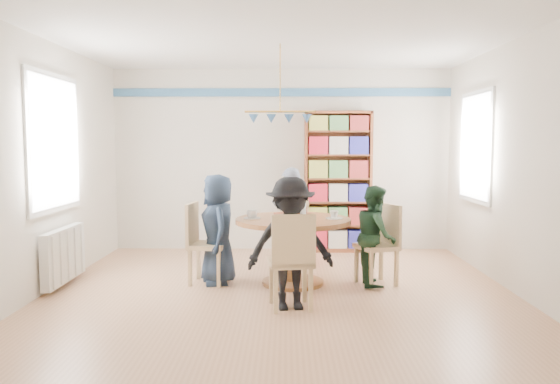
{
  "coord_description": "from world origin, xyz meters",
  "views": [
    {
      "loc": [
        0.07,
        -5.68,
        1.58
      ],
      "look_at": [
        0.0,
        0.4,
        1.05
      ],
      "focal_mm": 35.0,
      "sensor_mm": 36.0,
      "label": 1
    }
  ],
  "objects_px": {
    "person_left": "(218,229)",
    "person_near": "(291,244)",
    "dining_table": "(293,235)",
    "chair_left": "(201,239)",
    "person_far": "(290,217)",
    "chair_far": "(294,229)",
    "bookshelf": "(338,183)",
    "chair_near": "(292,257)",
    "radiator": "(64,255)",
    "chair_right": "(382,240)",
    "person_right": "(376,235)"
  },
  "relations": [
    {
      "from": "dining_table",
      "to": "bookshelf",
      "type": "xyz_separation_m",
      "value": [
        0.68,
        1.94,
        0.46
      ]
    },
    {
      "from": "chair_near",
      "to": "chair_right",
      "type": "bearing_deg",
      "value": 44.11
    },
    {
      "from": "radiator",
      "to": "chair_near",
      "type": "distance_m",
      "value": 2.69
    },
    {
      "from": "chair_right",
      "to": "person_left",
      "type": "relative_size",
      "value": 0.73
    },
    {
      "from": "person_right",
      "to": "radiator",
      "type": "bearing_deg",
      "value": 92.34
    },
    {
      "from": "chair_right",
      "to": "chair_far",
      "type": "relative_size",
      "value": 1.06
    },
    {
      "from": "person_left",
      "to": "person_right",
      "type": "xyz_separation_m",
      "value": [
        1.78,
        -0.04,
        -0.06
      ]
    },
    {
      "from": "dining_table",
      "to": "person_near",
      "type": "relative_size",
      "value": 1.02
    },
    {
      "from": "chair_left",
      "to": "person_near",
      "type": "distance_m",
      "value": 1.41
    },
    {
      "from": "chair_right",
      "to": "chair_far",
      "type": "distance_m",
      "value": 1.41
    },
    {
      "from": "chair_right",
      "to": "bookshelf",
      "type": "distance_m",
      "value": 2.01
    },
    {
      "from": "radiator",
      "to": "person_right",
      "type": "height_order",
      "value": "person_right"
    },
    {
      "from": "dining_table",
      "to": "chair_far",
      "type": "height_order",
      "value": "chair_far"
    },
    {
      "from": "chair_far",
      "to": "person_far",
      "type": "distance_m",
      "value": 0.25
    },
    {
      "from": "chair_far",
      "to": "chair_near",
      "type": "bearing_deg",
      "value": -91.39
    },
    {
      "from": "dining_table",
      "to": "person_far",
      "type": "bearing_deg",
      "value": 91.81
    },
    {
      "from": "chair_right",
      "to": "radiator",
      "type": "bearing_deg",
      "value": -177.94
    },
    {
      "from": "dining_table",
      "to": "person_near",
      "type": "distance_m",
      "value": 0.95
    },
    {
      "from": "radiator",
      "to": "chair_right",
      "type": "bearing_deg",
      "value": 2.06
    },
    {
      "from": "person_right",
      "to": "bookshelf",
      "type": "distance_m",
      "value": 2.02
    },
    {
      "from": "person_near",
      "to": "chair_left",
      "type": "bearing_deg",
      "value": 126.62
    },
    {
      "from": "chair_near",
      "to": "person_far",
      "type": "distance_m",
      "value": 1.85
    },
    {
      "from": "chair_far",
      "to": "bookshelf",
      "type": "height_order",
      "value": "bookshelf"
    },
    {
      "from": "person_left",
      "to": "person_far",
      "type": "xyz_separation_m",
      "value": [
        0.82,
        0.84,
        0.02
      ]
    },
    {
      "from": "person_left",
      "to": "person_near",
      "type": "xyz_separation_m",
      "value": [
        0.81,
        -0.96,
        0.01
      ]
    },
    {
      "from": "chair_left",
      "to": "bookshelf",
      "type": "xyz_separation_m",
      "value": [
        1.73,
        1.9,
        0.51
      ]
    },
    {
      "from": "dining_table",
      "to": "chair_left",
      "type": "relative_size",
      "value": 1.41
    },
    {
      "from": "radiator",
      "to": "chair_right",
      "type": "xyz_separation_m",
      "value": [
        3.58,
        0.13,
        0.15
      ]
    },
    {
      "from": "chair_near",
      "to": "bookshelf",
      "type": "relative_size",
      "value": 0.45
    },
    {
      "from": "chair_far",
      "to": "dining_table",
      "type": "bearing_deg",
      "value": -91.41
    },
    {
      "from": "chair_far",
      "to": "radiator",
      "type": "bearing_deg",
      "value": -156.37
    },
    {
      "from": "radiator",
      "to": "chair_far",
      "type": "bearing_deg",
      "value": 23.63
    },
    {
      "from": "radiator",
      "to": "bookshelf",
      "type": "bearing_deg",
      "value": 32.15
    },
    {
      "from": "person_far",
      "to": "chair_far",
      "type": "bearing_deg",
      "value": -116.49
    },
    {
      "from": "person_left",
      "to": "bookshelf",
      "type": "distance_m",
      "value": 2.48
    },
    {
      "from": "chair_near",
      "to": "bookshelf",
      "type": "bearing_deg",
      "value": 76.39
    },
    {
      "from": "radiator",
      "to": "chair_near",
      "type": "relative_size",
      "value": 1.07
    },
    {
      "from": "chair_right",
      "to": "chair_left",
      "type": "bearing_deg",
      "value": 179.71
    },
    {
      "from": "dining_table",
      "to": "person_near",
      "type": "height_order",
      "value": "person_near"
    },
    {
      "from": "chair_left",
      "to": "chair_right",
      "type": "bearing_deg",
      "value": -0.29
    },
    {
      "from": "chair_far",
      "to": "person_left",
      "type": "xyz_separation_m",
      "value": [
        -0.88,
        -1.01,
        0.15
      ]
    },
    {
      "from": "dining_table",
      "to": "chair_far",
      "type": "relative_size",
      "value": 1.51
    },
    {
      "from": "dining_table",
      "to": "chair_left",
      "type": "bearing_deg",
      "value": 178.05
    },
    {
      "from": "chair_near",
      "to": "chair_far",
      "type": "bearing_deg",
      "value": 88.61
    },
    {
      "from": "radiator",
      "to": "chair_far",
      "type": "relative_size",
      "value": 1.16
    },
    {
      "from": "chair_left",
      "to": "person_right",
      "type": "bearing_deg",
      "value": -1.66
    },
    {
      "from": "person_right",
      "to": "bookshelf",
      "type": "xyz_separation_m",
      "value": [
        -0.24,
        1.96,
        0.45
      ]
    },
    {
      "from": "person_right",
      "to": "bookshelf",
      "type": "height_order",
      "value": "bookshelf"
    },
    {
      "from": "bookshelf",
      "to": "person_near",
      "type": "bearing_deg",
      "value": -104.02
    },
    {
      "from": "radiator",
      "to": "person_near",
      "type": "xyz_separation_m",
      "value": [
        2.53,
        -0.84,
        0.29
      ]
    }
  ]
}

